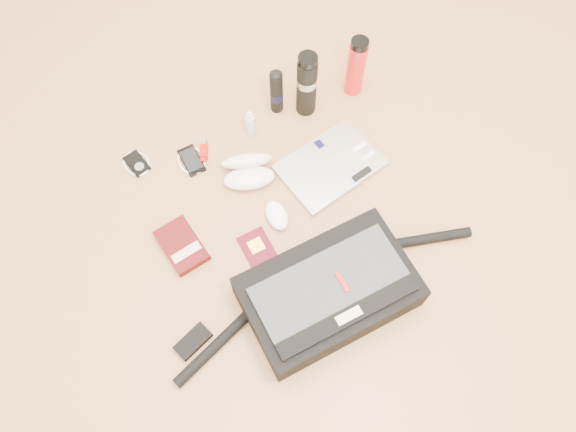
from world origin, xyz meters
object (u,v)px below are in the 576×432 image
Objects in this scene: laptop at (330,166)px; thermos_black at (307,84)px; messenger_bag at (328,292)px; thermos_red at (356,67)px; book at (182,245)px.

thermos_black is (0.03, 0.27, 0.13)m from laptop.
thermos_black is (0.26, 0.70, 0.07)m from messenger_bag.
thermos_red is (0.20, 0.00, -0.01)m from thermos_black.
messenger_bag is 0.75m from thermos_black.
messenger_bag is at bearing -123.41° from thermos_red.
book is (-0.36, 0.36, -0.05)m from messenger_bag.
laptop is (0.23, 0.43, -0.06)m from messenger_bag.
messenger_bag is 4.13× the size of thermos_red.
thermos_red is at bearing 13.33° from book.
thermos_red is at bearing 1.42° from thermos_black.
thermos_red reaches higher than laptop.
laptop is 0.38m from thermos_red.
book is (-0.58, -0.07, 0.00)m from laptop.
thermos_red is (0.23, 0.27, 0.12)m from laptop.
messenger_bag is at bearing -110.53° from thermos_black.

